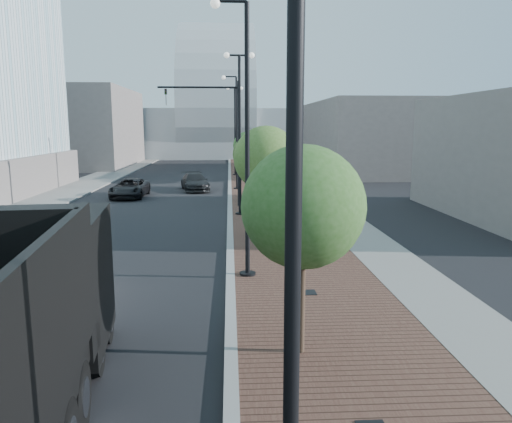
{
  "coord_description": "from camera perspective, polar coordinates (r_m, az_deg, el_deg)",
  "views": [
    {
      "loc": [
        0.01,
        -6.5,
        5.21
      ],
      "look_at": [
        1.0,
        12.0,
        2.0
      ],
      "focal_mm": 34.54,
      "sensor_mm": 36.0,
      "label": 1
    }
  ],
  "objects": [
    {
      "name": "utility_cover_1",
      "position": [
        15.55,
        6.03,
        -9.3
      ],
      "size": [
        0.5,
        0.5,
        0.02
      ],
      "primitive_type": "cube",
      "color": "black",
      "rests_on": "sidewalk"
    },
    {
      "name": "streetlight_0",
      "position": [
        4.56,
        4.43,
        4.86
      ],
      "size": [
        1.72,
        0.56,
        9.28
      ],
      "color": "black",
      "rests_on": "ground"
    },
    {
      "name": "white_sedan",
      "position": [
        15.95,
        -21.54,
        -7.23
      ],
      "size": [
        2.36,
        4.58,
        1.44
      ],
      "primitive_type": "imported",
      "rotation": [
        0.0,
        0.0,
        0.2
      ],
      "color": "white",
      "rests_on": "ground"
    },
    {
      "name": "tree_3",
      "position": [
        45.59,
        -1.02,
        7.65
      ],
      "size": [
        2.54,
        2.52,
        4.74
      ],
      "color": "#382619",
      "rests_on": "ground"
    },
    {
      "name": "tree_2",
      "position": [
        33.62,
        -0.27,
        6.64
      ],
      "size": [
        2.76,
        2.76,
        4.73
      ],
      "color": "#382619",
      "rests_on": "ground"
    },
    {
      "name": "utility_cover_2",
      "position": [
        26.11,
        2.25,
        -1.39
      ],
      "size": [
        0.5,
        0.5,
        0.02
      ],
      "primitive_type": "cube",
      "color": "black",
      "rests_on": "sidewalk"
    },
    {
      "name": "streetlight_4",
      "position": [
        52.5,
        -2.46,
        9.4
      ],
      "size": [
        1.72,
        0.56,
        9.28
      ],
      "color": "black",
      "rests_on": "ground"
    },
    {
      "name": "tree_1",
      "position": [
        21.63,
        1.29,
        6.15
      ],
      "size": [
        2.84,
        2.84,
        5.25
      ],
      "color": "#382619",
      "rests_on": "ground"
    },
    {
      "name": "dark_car_mid",
      "position": [
        37.77,
        -14.41,
        2.66
      ],
      "size": [
        2.42,
        5.05,
        1.39
      ],
      "primitive_type": "imported",
      "rotation": [
        0.0,
        0.0,
        -0.02
      ],
      "color": "black",
      "rests_on": "ground"
    },
    {
      "name": "sidewalk",
      "position": [
        46.91,
        1.22,
        3.53
      ],
      "size": [
        7.0,
        140.0,
        0.12
      ],
      "primitive_type": "cube",
      "color": "#4C2D23",
      "rests_on": "ground"
    },
    {
      "name": "streetlight_1",
      "position": [
        16.53,
        -1.41,
        6.82
      ],
      "size": [
        1.44,
        0.56,
        9.21
      ],
      "color": "black",
      "rests_on": "ground"
    },
    {
      "name": "convention_center",
      "position": [
        91.53,
        -4.4,
        10.31
      ],
      "size": [
        50.0,
        30.0,
        50.0
      ],
      "color": "#A2A9AC",
      "rests_on": "ground"
    },
    {
      "name": "tree_0",
      "position": [
        10.79,
        5.7,
        0.51
      ],
      "size": [
        2.72,
        2.72,
        4.85
      ],
      "color": "#382619",
      "rests_on": "ground"
    },
    {
      "name": "curb",
      "position": [
        46.78,
        -3.07,
        3.51
      ],
      "size": [
        0.3,
        140.0,
        0.14
      ],
      "primitive_type": "cube",
      "color": "gray",
      "rests_on": "ground"
    },
    {
      "name": "commercial_block_ne",
      "position": [
        58.73,
        12.87,
        8.41
      ],
      "size": [
        12.0,
        22.0,
        8.0
      ],
      "primitive_type": "cube",
      "color": "#5E5754",
      "rests_on": "ground"
    },
    {
      "name": "commercial_block_nw",
      "position": [
        69.44,
        -20.08,
        9.08
      ],
      "size": [
        14.0,
        20.0,
        10.0
      ],
      "primitive_type": "cube",
      "color": "slate",
      "rests_on": "ground"
    },
    {
      "name": "dark_car_far",
      "position": [
        40.86,
        -7.08,
        3.43
      ],
      "size": [
        2.89,
        5.16,
        1.41
      ],
      "primitive_type": "imported",
      "rotation": [
        0.0,
        0.0,
        0.2
      ],
      "color": "black",
      "rests_on": "ground"
    },
    {
      "name": "west_sidewalk",
      "position": [
        48.56,
        -18.62,
        3.23
      ],
      "size": [
        4.0,
        140.0,
        0.12
      ],
      "primitive_type": "cube",
      "color": "slate",
      "rests_on": "ground"
    },
    {
      "name": "concrete_strip",
      "position": [
        47.19,
        4.5,
        3.55
      ],
      "size": [
        2.4,
        140.0,
        0.13
      ],
      "primitive_type": "cube",
      "color": "slate",
      "rests_on": "ground"
    },
    {
      "name": "streetlight_2",
      "position": [
        28.51,
        -1.9,
        9.04
      ],
      "size": [
        1.72,
        0.56,
        9.28
      ],
      "color": "black",
      "rests_on": "ground"
    },
    {
      "name": "pedestrian",
      "position": [
        26.79,
        8.02,
        0.19
      ],
      "size": [
        0.56,
        0.37,
        1.53
      ],
      "primitive_type": "imported",
      "rotation": [
        0.0,
        0.0,
        3.14
      ],
      "color": "black",
      "rests_on": "ground"
    },
    {
      "name": "traffic_mast",
      "position": [
        31.5,
        -3.68,
        9.4
      ],
      "size": [
        5.09,
        0.2,
        8.0
      ],
      "color": "black",
      "rests_on": "ground"
    },
    {
      "name": "streetlight_3",
      "position": [
        40.51,
        -2.42,
        8.6
      ],
      "size": [
        1.44,
        0.56,
        9.21
      ],
      "color": "black",
      "rests_on": "ground"
    }
  ]
}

